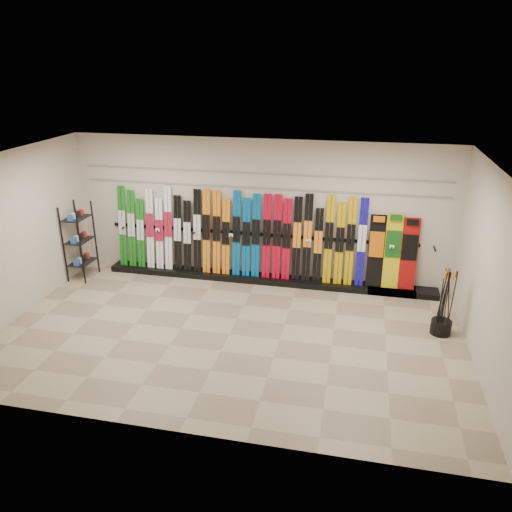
# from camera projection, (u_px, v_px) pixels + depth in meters

# --- Properties ---
(floor) EXTENTS (8.00, 8.00, 0.00)m
(floor) POSITION_uv_depth(u_px,v_px,m) (229.00, 334.00, 8.70)
(floor) COLOR gray
(floor) RESTS_ON ground
(back_wall) EXTENTS (8.00, 0.00, 8.00)m
(back_wall) POSITION_uv_depth(u_px,v_px,m) (259.00, 211.00, 10.41)
(back_wall) COLOR beige
(back_wall) RESTS_ON floor
(left_wall) EXTENTS (0.00, 5.00, 5.00)m
(left_wall) POSITION_uv_depth(u_px,v_px,m) (12.00, 237.00, 8.91)
(left_wall) COLOR beige
(left_wall) RESTS_ON floor
(right_wall) EXTENTS (0.00, 5.00, 5.00)m
(right_wall) POSITION_uv_depth(u_px,v_px,m) (489.00, 275.00, 7.36)
(right_wall) COLOR beige
(right_wall) RESTS_ON floor
(ceiling) EXTENTS (8.00, 8.00, 0.00)m
(ceiling) POSITION_uv_depth(u_px,v_px,m) (225.00, 163.00, 7.58)
(ceiling) COLOR silver
(ceiling) RESTS_ON back_wall
(ski_rack_base) EXTENTS (8.00, 0.40, 0.12)m
(ski_rack_base) POSITION_uv_depth(u_px,v_px,m) (267.00, 279.00, 10.70)
(ski_rack_base) COLOR black
(ski_rack_base) RESTS_ON floor
(skis) EXTENTS (5.37, 0.23, 1.83)m
(skis) POSITION_uv_depth(u_px,v_px,m) (237.00, 236.00, 10.53)
(skis) COLOR #136D15
(skis) RESTS_ON ski_rack_base
(snowboards) EXTENTS (0.96, 0.24, 1.53)m
(snowboards) POSITION_uv_depth(u_px,v_px,m) (392.00, 252.00, 9.98)
(snowboards) COLOR black
(snowboards) RESTS_ON ski_rack_base
(accessory_rack) EXTENTS (0.40, 0.60, 1.65)m
(accessory_rack) POSITION_uv_depth(u_px,v_px,m) (80.00, 241.00, 10.66)
(accessory_rack) COLOR black
(accessory_rack) RESTS_ON floor
(pole_bin) EXTENTS (0.35, 0.35, 0.25)m
(pole_bin) POSITION_uv_depth(u_px,v_px,m) (441.00, 327.00, 8.68)
(pole_bin) COLOR black
(pole_bin) RESTS_ON floor
(ski_poles) EXTENTS (0.25, 0.30, 1.18)m
(ski_poles) POSITION_uv_depth(u_px,v_px,m) (445.00, 302.00, 8.49)
(ski_poles) COLOR black
(ski_poles) RESTS_ON pole_bin
(slatwall_rail_0) EXTENTS (7.60, 0.02, 0.03)m
(slatwall_rail_0) POSITION_uv_depth(u_px,v_px,m) (259.00, 188.00, 10.21)
(slatwall_rail_0) COLOR gray
(slatwall_rail_0) RESTS_ON back_wall
(slatwall_rail_1) EXTENTS (7.60, 0.02, 0.03)m
(slatwall_rail_1) POSITION_uv_depth(u_px,v_px,m) (259.00, 174.00, 10.09)
(slatwall_rail_1) COLOR gray
(slatwall_rail_1) RESTS_ON back_wall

